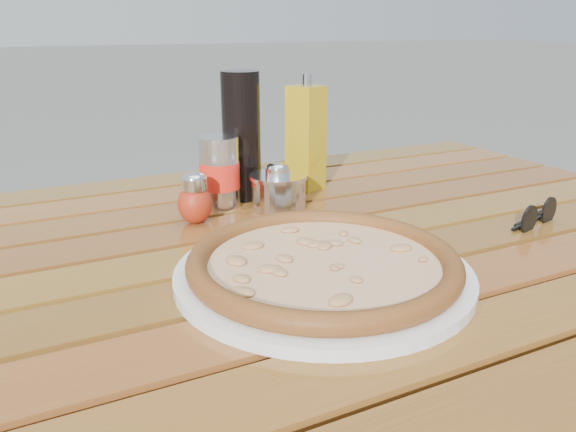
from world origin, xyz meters
name	(u,v)px	position (x,y,z in m)	size (l,w,h in m)	color
table	(294,287)	(0.00, 0.00, 0.67)	(1.40, 0.90, 0.75)	#36190C
plate	(323,274)	(-0.03, -0.13, 0.76)	(0.36, 0.36, 0.01)	silver
pizza	(324,262)	(-0.03, -0.13, 0.77)	(0.41, 0.41, 0.03)	#F9DEB2
pepper_shaker	(195,199)	(-0.10, 0.13, 0.79)	(0.06, 0.06, 0.08)	#AF2C14
oregano_shaker	(278,187)	(0.04, 0.14, 0.79)	(0.06, 0.06, 0.08)	#3A3F19
dark_bottle	(241,136)	(0.01, 0.23, 0.86)	(0.07, 0.07, 0.22)	black
soda_can	(220,173)	(-0.04, 0.19, 0.81)	(0.08, 0.08, 0.12)	silver
olive_oil_cruet	(306,138)	(0.14, 0.23, 0.85)	(0.07, 0.07, 0.21)	#AF8C12
parmesan_tin	(278,191)	(0.04, 0.14, 0.78)	(0.12, 0.12, 0.07)	silver
sunglasses	(537,216)	(0.36, -0.11, 0.77)	(0.11, 0.05, 0.04)	black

